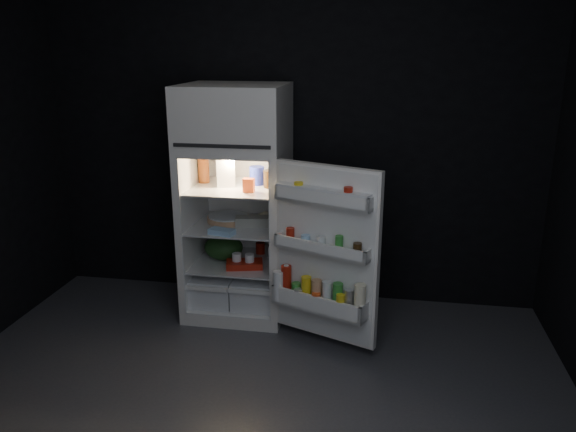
% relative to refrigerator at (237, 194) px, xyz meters
% --- Properties ---
extents(floor, '(4.00, 3.40, 0.00)m').
position_rel_refrigerator_xyz_m(floor, '(0.35, -1.32, -0.96)').
color(floor, '#46464B').
rests_on(floor, ground).
extents(wall_back, '(4.00, 0.00, 2.70)m').
position_rel_refrigerator_xyz_m(wall_back, '(0.35, 0.38, 0.39)').
color(wall_back, black).
rests_on(wall_back, ground).
extents(wall_front, '(4.00, 0.00, 2.70)m').
position_rel_refrigerator_xyz_m(wall_front, '(0.35, -3.02, 0.39)').
color(wall_front, black).
rests_on(wall_front, ground).
extents(refrigerator, '(0.76, 0.71, 1.78)m').
position_rel_refrigerator_xyz_m(refrigerator, '(0.00, 0.00, 0.00)').
color(refrigerator, white).
rests_on(refrigerator, ground).
extents(fridge_door, '(0.74, 0.44, 1.22)m').
position_rel_refrigerator_xyz_m(fridge_door, '(0.73, -0.52, -0.28)').
color(fridge_door, white).
rests_on(fridge_door, ground).
extents(milk_jug, '(0.16, 0.16, 0.24)m').
position_rel_refrigerator_xyz_m(milk_jug, '(-0.07, -0.03, 0.19)').
color(milk_jug, white).
rests_on(milk_jug, refrigerator).
extents(mayo_jar, '(0.14, 0.14, 0.14)m').
position_rel_refrigerator_xyz_m(mayo_jar, '(0.15, 0.05, 0.14)').
color(mayo_jar, '#1D2CA2').
rests_on(mayo_jar, refrigerator).
extents(jam_jar, '(0.13, 0.13, 0.13)m').
position_rel_refrigerator_xyz_m(jam_jar, '(0.27, -0.03, 0.14)').
color(jam_jar, '#31200D').
rests_on(jam_jar, refrigerator).
extents(amber_bottle, '(0.11, 0.11, 0.22)m').
position_rel_refrigerator_xyz_m(amber_bottle, '(-0.27, 0.05, 0.18)').
color(amber_bottle, '#BA551D').
rests_on(amber_bottle, refrigerator).
extents(small_carton, '(0.08, 0.06, 0.10)m').
position_rel_refrigerator_xyz_m(small_carton, '(0.14, -0.18, 0.12)').
color(small_carton, '#E34C1A').
rests_on(small_carton, refrigerator).
extents(egg_carton, '(0.31, 0.16, 0.07)m').
position_rel_refrigerator_xyz_m(egg_carton, '(0.15, -0.05, -0.19)').
color(egg_carton, gray).
rests_on(egg_carton, refrigerator).
extents(pie, '(0.43, 0.43, 0.04)m').
position_rel_refrigerator_xyz_m(pie, '(-0.08, 0.02, -0.21)').
color(pie, tan).
rests_on(pie, refrigerator).
extents(flat_package, '(0.21, 0.14, 0.04)m').
position_rel_refrigerator_xyz_m(flat_package, '(-0.04, -0.29, -0.21)').
color(flat_package, '#99C6EC').
rests_on(flat_package, refrigerator).
extents(wrapped_pkg, '(0.14, 0.14, 0.05)m').
position_rel_refrigerator_xyz_m(wrapped_pkg, '(0.21, 0.11, -0.20)').
color(wrapped_pkg, '#EFE9C4').
rests_on(wrapped_pkg, refrigerator).
extents(produce_bag, '(0.31, 0.27, 0.20)m').
position_rel_refrigerator_xyz_m(produce_bag, '(-0.11, -0.03, -0.43)').
color(produce_bag, '#193815').
rests_on(produce_bag, refrigerator).
extents(yogurt_tray, '(0.30, 0.21, 0.05)m').
position_rel_refrigerator_xyz_m(yogurt_tray, '(0.09, -0.17, -0.50)').
color(yogurt_tray, '#9F1C0D').
rests_on(yogurt_tray, refrigerator).
extents(small_can_red, '(0.09, 0.09, 0.09)m').
position_rel_refrigerator_xyz_m(small_can_red, '(0.14, 0.15, -0.48)').
color(small_can_red, '#9F1C0D').
rests_on(small_can_red, refrigerator).
extents(small_can_silver, '(0.09, 0.09, 0.09)m').
position_rel_refrigerator_xyz_m(small_can_silver, '(0.22, 0.11, -0.48)').
color(small_can_silver, silver).
rests_on(small_can_silver, refrigerator).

